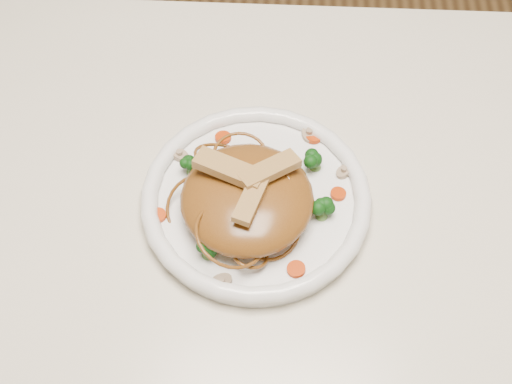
{
  "coord_description": "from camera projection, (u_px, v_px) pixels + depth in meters",
  "views": [
    {
      "loc": [
        -0.02,
        -0.35,
        1.4
      ],
      "look_at": [
        -0.04,
        0.05,
        0.78
      ],
      "focal_mm": 46.04,
      "sensor_mm": 36.0,
      "label": 1
    }
  ],
  "objects": [
    {
      "name": "table",
      "position": [
        289.0,
        286.0,
        0.82
      ],
      "size": [
        1.2,
        0.8,
        0.75
      ],
      "color": "beige",
      "rests_on": "ground"
    },
    {
      "name": "plate",
      "position": [
        256.0,
        202.0,
        0.76
      ],
      "size": [
        0.3,
        0.3,
        0.02
      ],
      "primitive_type": "cylinder",
      "rotation": [
        0.0,
        0.0,
        -0.16
      ],
      "color": "white",
      "rests_on": "table"
    },
    {
      "name": "noodle_mound",
      "position": [
        247.0,
        198.0,
        0.72
      ],
      "size": [
        0.18,
        0.18,
        0.05
      ],
      "primitive_type": "ellipsoid",
      "rotation": [
        0.0,
        0.0,
        0.26
      ],
      "color": "brown",
      "rests_on": "plate"
    },
    {
      "name": "chicken_a",
      "position": [
        269.0,
        170.0,
        0.7
      ],
      "size": [
        0.07,
        0.06,
        0.01
      ],
      "primitive_type": "cube",
      "rotation": [
        0.0,
        0.0,
        0.62
      ],
      "color": "tan",
      "rests_on": "noodle_mound"
    },
    {
      "name": "chicken_b",
      "position": [
        229.0,
        169.0,
        0.7
      ],
      "size": [
        0.08,
        0.05,
        0.01
      ],
      "primitive_type": "cube",
      "rotation": [
        0.0,
        0.0,
        2.75
      ],
      "color": "tan",
      "rests_on": "noodle_mound"
    },
    {
      "name": "chicken_c",
      "position": [
        251.0,
        199.0,
        0.68
      ],
      "size": [
        0.04,
        0.06,
        0.01
      ],
      "primitive_type": "cube",
      "rotation": [
        0.0,
        0.0,
        4.41
      ],
      "color": "tan",
      "rests_on": "noodle_mound"
    },
    {
      "name": "broccoli_0",
      "position": [
        316.0,
        159.0,
        0.76
      ],
      "size": [
        0.03,
        0.03,
        0.03
      ],
      "primitive_type": null,
      "rotation": [
        0.0,
        0.0,
        -0.15
      ],
      "color": "#0F470E",
      "rests_on": "plate"
    },
    {
      "name": "broccoli_1",
      "position": [
        191.0,
        164.0,
        0.76
      ],
      "size": [
        0.04,
        0.04,
        0.03
      ],
      "primitive_type": null,
      "rotation": [
        0.0,
        0.0,
        0.31
      ],
      "color": "#0F470E",
      "rests_on": "plate"
    },
    {
      "name": "broccoli_2",
      "position": [
        207.0,
        248.0,
        0.7
      ],
      "size": [
        0.03,
        0.03,
        0.03
      ],
      "primitive_type": null,
      "rotation": [
        0.0,
        0.0,
        -0.34
      ],
      "color": "#0F470E",
      "rests_on": "plate"
    },
    {
      "name": "broccoli_3",
      "position": [
        322.0,
        210.0,
        0.73
      ],
      "size": [
        0.03,
        0.03,
        0.03
      ],
      "primitive_type": null,
      "rotation": [
        0.0,
        0.0,
        -0.1
      ],
      "color": "#0F470E",
      "rests_on": "plate"
    },
    {
      "name": "carrot_0",
      "position": [
        314.0,
        137.0,
        0.8
      ],
      "size": [
        0.02,
        0.02,
        0.0
      ],
      "primitive_type": "cylinder",
      "rotation": [
        0.0,
        0.0,
        -0.15
      ],
      "color": "#B62E06",
      "rests_on": "plate"
    },
    {
      "name": "carrot_1",
      "position": [
        158.0,
        215.0,
        0.74
      ],
      "size": [
        0.02,
        0.02,
        0.0
      ],
      "primitive_type": "cylinder",
      "rotation": [
        0.0,
        0.0,
        -0.06
      ],
      "color": "#B62E06",
      "rests_on": "plate"
    },
    {
      "name": "carrot_2",
      "position": [
        338.0,
        194.0,
        0.75
      ],
      "size": [
        0.02,
        0.02,
        0.0
      ],
      "primitive_type": "cylinder",
      "rotation": [
        0.0,
        0.0,
        0.28
      ],
      "color": "#B62E06",
      "rests_on": "plate"
    },
    {
      "name": "carrot_3",
      "position": [
        223.0,
        137.0,
        0.8
      ],
      "size": [
        0.03,
        0.03,
        0.0
      ],
      "primitive_type": "cylinder",
      "rotation": [
        0.0,
        0.0,
        -0.39
      ],
      "color": "#B62E06",
      "rests_on": "plate"
    },
    {
      "name": "carrot_4",
      "position": [
        296.0,
        269.0,
        0.7
      ],
      "size": [
        0.03,
        0.03,
        0.0
      ],
      "primitive_type": "cylinder",
      "rotation": [
        0.0,
        0.0,
        -0.31
      ],
      "color": "#B62E06",
      "rests_on": "plate"
    },
    {
      "name": "mushroom_0",
      "position": [
        221.0,
        282.0,
        0.69
      ],
      "size": [
        0.03,
        0.03,
        0.01
      ],
      "primitive_type": "cylinder",
      "rotation": [
        0.0,
        0.0,
        0.54
      ],
      "color": "tan",
      "rests_on": "plate"
    },
    {
      "name": "mushroom_1",
      "position": [
        344.0,
        172.0,
        0.77
      ],
      "size": [
        0.03,
        0.03,
        0.01
      ],
      "primitive_type": "cylinder",
      "rotation": [
        0.0,
        0.0,
        0.86
      ],
      "color": "tan",
      "rests_on": "plate"
    },
    {
      "name": "mushroom_2",
      "position": [
        180.0,
        155.0,
        0.78
      ],
      "size": [
        0.03,
        0.03,
        0.01
      ],
      "primitive_type": "cylinder",
      "rotation": [
        0.0,
        0.0,
        -0.38
      ],
      "color": "tan",
      "rests_on": "plate"
    },
    {
      "name": "mushroom_3",
      "position": [
        309.0,
        134.0,
        0.8
      ],
      "size": [
        0.03,
        0.03,
        0.01
      ],
      "primitive_type": "cylinder",
      "rotation": [
        0.0,
        0.0,
        1.72
      ],
      "color": "tan",
      "rests_on": "plate"
    }
  ]
}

